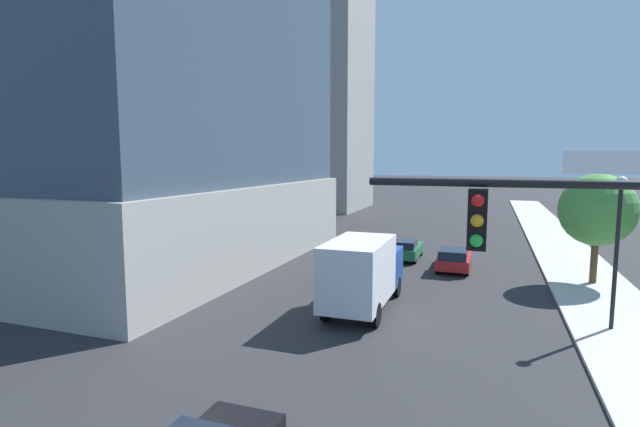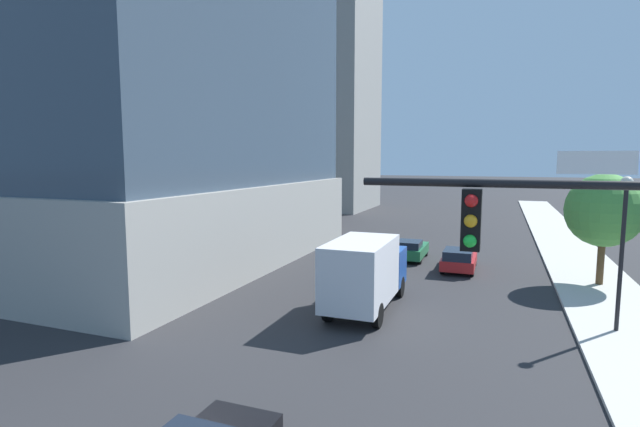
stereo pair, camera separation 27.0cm
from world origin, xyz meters
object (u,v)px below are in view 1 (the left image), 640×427
(car_red, at_px, (454,259))
(street_lamp, at_px, (618,231))
(car_green, at_px, (406,249))
(box_truck, at_px, (362,271))
(street_tree, at_px, (597,210))
(traffic_light_pole, at_px, (617,285))
(construction_building, at_px, (315,69))

(car_red, bearing_deg, street_lamp, -53.09)
(car_green, height_order, box_truck, box_truck)
(car_red, distance_m, box_truck, 10.28)
(street_tree, height_order, box_truck, street_tree)
(street_lamp, height_order, car_green, street_lamp)
(traffic_light_pole, distance_m, street_tree, 20.78)
(construction_building, height_order, street_tree, construction_building)
(traffic_light_pole, height_order, street_tree, traffic_light_pole)
(box_truck, bearing_deg, construction_building, 113.04)
(construction_building, height_order, street_lamp, construction_building)
(street_lamp, relative_size, street_tree, 1.02)
(car_red, relative_size, box_truck, 0.65)
(traffic_light_pole, height_order, box_truck, traffic_light_pole)
(traffic_light_pole, xyz_separation_m, box_truck, (-7.26, 11.97, -3.05))
(construction_building, xyz_separation_m, street_lamp, (28.22, -41.90, -15.25))
(street_tree, distance_m, car_red, 8.29)
(box_truck, bearing_deg, street_lamp, 3.95)
(traffic_light_pole, height_order, street_lamp, traffic_light_pole)
(street_lamp, distance_m, box_truck, 10.37)
(box_truck, bearing_deg, traffic_light_pole, -58.76)
(traffic_light_pole, height_order, car_green, traffic_light_pole)
(street_tree, bearing_deg, car_green, 162.53)
(construction_building, distance_m, street_tree, 47.25)
(construction_building, distance_m, street_lamp, 52.77)
(traffic_light_pole, bearing_deg, car_red, 100.19)
(car_red, bearing_deg, traffic_light_pole, -79.81)
(construction_building, relative_size, car_green, 10.49)
(street_tree, height_order, car_green, street_tree)
(car_green, distance_m, car_red, 4.06)
(traffic_light_pole, height_order, car_red, traffic_light_pole)
(traffic_light_pole, xyz_separation_m, street_lamp, (2.84, 12.67, -0.79))
(street_lamp, distance_m, car_green, 15.46)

